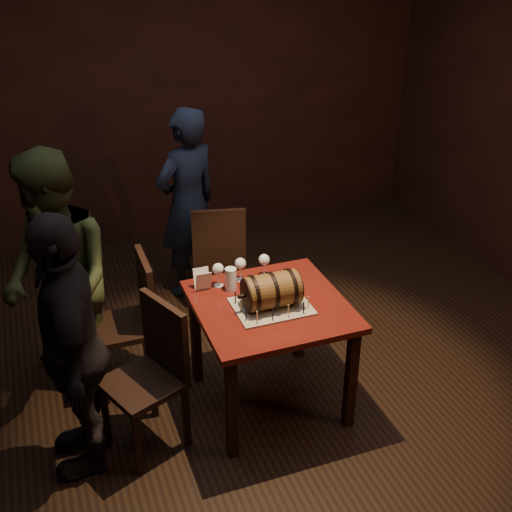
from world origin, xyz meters
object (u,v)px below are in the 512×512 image
Objects in this scene: barrel_cake at (272,290)px; person_left_front at (72,346)px; wine_glass_mid at (240,264)px; chair_left_front at (153,368)px; wine_glass_right at (264,261)px; pub_table at (270,318)px; chair_left_rear at (133,315)px; pint_of_ale at (231,280)px; wine_glass_left at (218,270)px; chair_back at (219,253)px; person_back at (188,205)px; person_left_rear at (58,281)px.

person_left_front reaches higher than barrel_cake.
chair_left_front reaches higher than wine_glass_mid.
chair_left_front is (-0.84, -0.40, -0.35)m from wine_glass_right.
person_left_front reaches higher than pub_table.
chair_left_rear reaches higher than pub_table.
person_left_front reaches higher than pint_of_ale.
pint_of_ale reaches higher than pub_table.
pint_of_ale is 0.16× the size of chair_left_front.
wine_glass_left is (-0.23, 0.30, 0.23)m from pub_table.
chair_left_front is (-0.58, -0.31, -0.30)m from pint_of_ale.
person_left_front is (-0.42, -0.60, 0.27)m from chair_left_rear.
chair_back reaches higher than pub_table.
chair_back reaches higher than pint_of_ale.
chair_left_front is at bearing -149.19° from wine_glass_mid.
wine_glass_mid is at bearing -97.07° from chair_back.
wine_glass_right is 0.90m from chair_back.
chair_left_rear is 1.25m from person_back.
pint_of_ale is 0.73m from chair_left_front.
pub_table is at bearing -91.18° from chair_back.
chair_back is at bearing 88.41° from barrel_cake.
wine_glass_mid reaches higher than pub_table.
wine_glass_mid is at bearing 6.70° from wine_glass_left.
chair_left_rear is 1.00× the size of chair_left_front.
wine_glass_right is 0.10× the size of person_left_rear.
chair_left_front is at bearing 44.57° from person_back.
chair_back is 1.45m from chair_left_front.
chair_back is at bearing 139.52° from person_left_front.
barrel_cake reaches higher than wine_glass_right.
person_left_rear is (-1.08, -0.96, 0.04)m from person_back.
wine_glass_left is 1.07× the size of pint_of_ale.
person_left_rear is (-1.21, -0.57, 0.31)m from chair_back.
pub_table is 0.40m from wine_glass_right.
wine_glass_mid is 0.17× the size of chair_back.
chair_back is 0.49m from person_back.
pub_table is 1.55m from person_back.
chair_left_front is (-0.75, -0.04, -0.34)m from barrel_cake.
chair_back is (-0.06, 0.83, -0.35)m from wine_glass_right.
wine_glass_mid is (-0.07, 0.37, 0.00)m from barrel_cake.
wine_glass_left is 0.94m from chair_back.
chair_back is (0.02, 1.14, -0.12)m from pub_table.
chair_left_front is at bearing 13.88° from person_left_rear.
wine_glass_right reaches higher than pint_of_ale.
person_left_front is at bearing 33.09° from person_back.
person_back reaches higher than chair_left_front.
pub_table is 1.19m from person_left_front.
chair_left_front is (-0.76, -0.08, -0.12)m from pub_table.
wine_glass_mid is (-0.08, 0.32, 0.23)m from pub_table.
chair_left_rear is (-0.78, -0.64, 0.00)m from chair_back.
wine_glass_left is 0.17× the size of chair_left_rear.
person_back reaches higher than pub_table.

